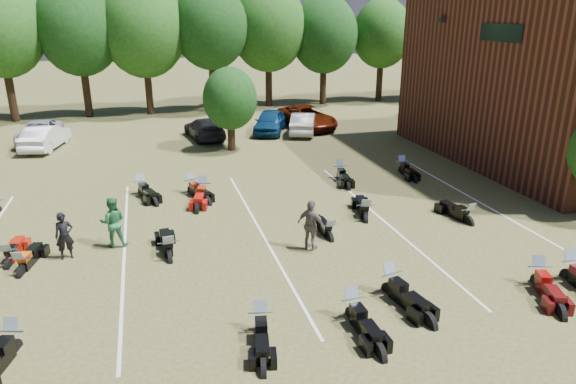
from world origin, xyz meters
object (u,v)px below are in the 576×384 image
object	(u,v)px
person_black	(64,236)
person_grey	(311,225)
person_green	(113,222)
motorcycle_3	(352,319)
motorcycle_7	(10,266)
car_4	(270,122)

from	to	relation	value
person_black	person_grey	bearing A→B (deg)	-22.08
person_black	person_green	distance (m)	1.65
motorcycle_3	motorcycle_7	world-z (taller)	motorcycle_3
person_green	motorcycle_7	xyz separation A→B (m)	(-3.34, -0.66, -0.93)
motorcycle_7	person_black	bearing A→B (deg)	-171.89
person_black	person_green	world-z (taller)	person_green
car_4	motorcycle_3	bearing A→B (deg)	-76.11
person_grey	motorcycle_7	world-z (taller)	person_grey
car_4	person_grey	world-z (taller)	person_grey
person_green	person_grey	bearing A→B (deg)	165.33
person_green	person_grey	distance (m)	7.01
motorcycle_3	motorcycle_7	bearing A→B (deg)	147.45
motorcycle_3	car_4	bearing A→B (deg)	80.74
motorcycle_3	motorcycle_7	size ratio (longest dim) A/B	1.10
car_4	motorcycle_7	world-z (taller)	car_4
person_black	person_grey	xyz separation A→B (m)	(8.22, -1.60, 0.10)
car_4	person_black	distance (m)	19.94
person_grey	motorcycle_3	size ratio (longest dim) A/B	0.79
person_green	motorcycle_7	bearing A→B (deg)	14.36
car_4	motorcycle_7	size ratio (longest dim) A/B	2.14
person_green	motorcycle_3	distance (m)	9.25
car_4	person_grey	xyz separation A→B (m)	(-2.93, -18.13, 0.15)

